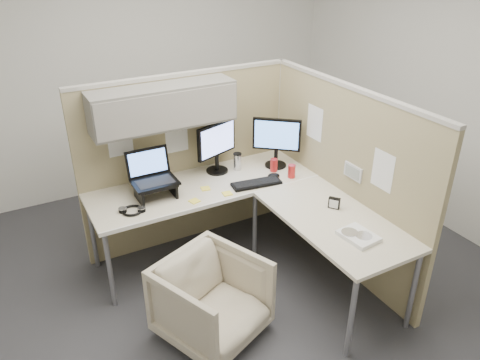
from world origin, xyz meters
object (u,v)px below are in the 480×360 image
desk (250,203)px  monitor_left (217,144)px  office_chair (212,297)px  keyboard (256,184)px

desk → monitor_left: size_ratio=4.29×
office_chair → monitor_left: 1.42m
monitor_left → keyboard: 0.51m
office_chair → keyboard: (0.78, 0.71, 0.40)m
office_chair → monitor_left: (0.60, 1.11, 0.66)m
desk → monitor_left: bearing=91.3°
office_chair → monitor_left: monitor_left is taller
keyboard → desk: bearing=-125.1°
desk → office_chair: size_ratio=2.91×
desk → monitor_left: 0.66m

